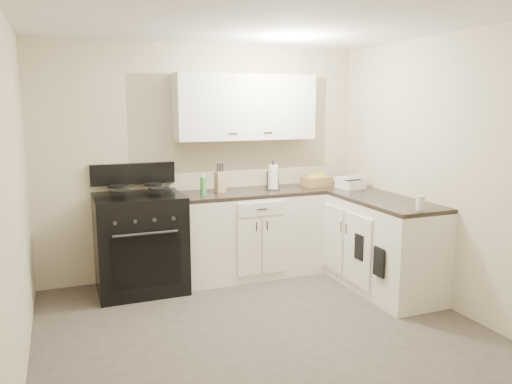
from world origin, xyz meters
name	(u,v)px	position (x,y,z in m)	size (l,w,h in m)	color
floor	(268,337)	(0.00, 0.00, 0.00)	(3.60, 3.60, 0.00)	#473F38
ceiling	(270,16)	(0.00, 0.00, 2.50)	(3.60, 3.60, 0.00)	white
wall_back	(205,161)	(0.00, 1.80, 1.25)	(3.60, 3.60, 0.00)	beige
wall_right	(452,174)	(1.80, 0.00, 1.25)	(3.60, 3.60, 0.00)	beige
wall_left	(11,202)	(-1.80, 0.00, 1.25)	(3.60, 3.60, 0.00)	beige
wall_front	(428,246)	(0.00, -1.80, 1.25)	(3.60, 3.60, 0.00)	beige
base_cabinets_back	(251,235)	(0.43, 1.50, 0.45)	(1.55, 0.60, 0.90)	silver
base_cabinets_right	(367,240)	(1.50, 0.85, 0.45)	(0.60, 1.90, 0.90)	silver
countertop_back	(251,193)	(0.43, 1.50, 0.92)	(1.55, 0.60, 0.04)	black
countertop_right	(369,196)	(1.50, 0.85, 0.92)	(0.60, 1.90, 0.04)	black
upper_cabinets	(246,107)	(0.43, 1.65, 1.84)	(1.55, 0.30, 0.70)	white
stove	(140,245)	(-0.79, 1.48, 0.46)	(0.86, 0.74, 1.05)	black
knife_block	(220,182)	(0.09, 1.55, 1.05)	(0.10, 0.09, 0.22)	tan
paper_towel	(273,177)	(0.69, 1.51, 1.08)	(0.11, 0.11, 0.27)	white
soap_bottle	(203,186)	(-0.12, 1.45, 1.03)	(0.06, 0.06, 0.19)	green
picture_frame	(273,178)	(0.80, 1.76, 1.02)	(0.13, 0.02, 0.17)	black
wicker_basket	(317,181)	(1.26, 1.55, 0.99)	(0.32, 0.21, 0.11)	tan
countertop_grill	(351,184)	(1.54, 1.26, 0.99)	(0.26, 0.24, 0.10)	white
glass_jar	(420,203)	(1.46, 0.00, 1.01)	(0.08, 0.08, 0.13)	silver
oven_mitt_near	(379,262)	(1.18, 0.18, 0.44)	(0.02, 0.16, 0.27)	black
oven_mitt_far	(359,247)	(1.18, 0.50, 0.50)	(0.02, 0.15, 0.25)	black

